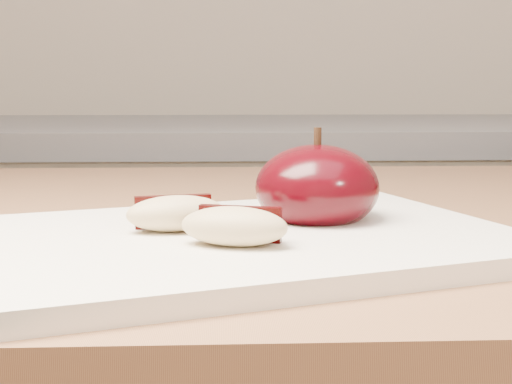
{
  "coord_description": "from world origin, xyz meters",
  "views": [
    {
      "loc": [
        -0.11,
        -0.1,
        1.01
      ],
      "look_at": [
        -0.09,
        0.35,
        0.94
      ],
      "focal_mm": 50.0,
      "sensor_mm": 36.0,
      "label": 1
    }
  ],
  "objects": [
    {
      "name": "back_cabinet",
      "position": [
        0.0,
        1.2,
        0.47
      ],
      "size": [
        2.4,
        0.62,
        0.94
      ],
      "color": "silver",
      "rests_on": "ground"
    },
    {
      "name": "apple_wedge_b",
      "position": [
        -0.11,
        0.31,
        0.92
      ],
      "size": [
        0.07,
        0.05,
        0.02
      ],
      "rotation": [
        0.0,
        0.0,
        -0.28
      ],
      "color": "tan",
      "rests_on": "cutting_board"
    },
    {
      "name": "apple_half",
      "position": [
        -0.05,
        0.39,
        0.93
      ],
      "size": [
        0.1,
        0.1,
        0.07
      ],
      "rotation": [
        0.0,
        0.0,
        0.11
      ],
      "color": "black",
      "rests_on": "cutting_board"
    },
    {
      "name": "cutting_board",
      "position": [
        -0.09,
        0.35,
        0.91
      ],
      "size": [
        0.38,
        0.33,
        0.01
      ],
      "primitive_type": "cube",
      "rotation": [
        0.0,
        0.0,
        0.32
      ],
      "color": "silver",
      "rests_on": "island_counter"
    },
    {
      "name": "apple_wedge_a",
      "position": [
        -0.14,
        0.35,
        0.92
      ],
      "size": [
        0.07,
        0.04,
        0.02
      ],
      "rotation": [
        0.0,
        0.0,
        0.22
      ],
      "color": "tan",
      "rests_on": "cutting_board"
    }
  ]
}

